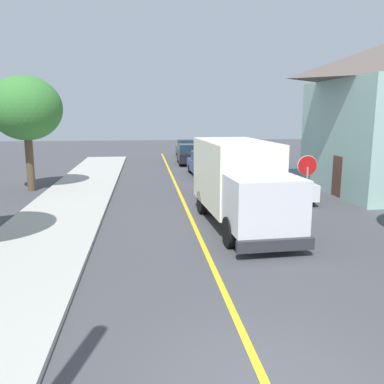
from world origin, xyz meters
TOP-DOWN VIEW (x-y plane):
  - centre_line_yellow at (0.00, 10.00)m, footprint 0.16×56.00m
  - box_truck at (1.74, 9.50)m, footprint 2.80×7.30m
  - parked_car_near at (2.57, 15.38)m, footprint 1.91×4.44m
  - parked_car_mid at (2.25, 22.26)m, footprint 1.96×4.46m
  - parked_car_far at (1.88, 28.80)m, footprint 1.92×4.45m
  - parked_car_furthest at (2.27, 34.79)m, footprint 1.84×4.42m
  - parked_van_across at (5.20, 13.97)m, footprint 1.90×4.44m
  - stop_sign at (4.48, 9.66)m, footprint 0.80×0.10m
  - street_tree_down_block at (-8.15, 17.73)m, footprint 3.84×3.84m

SIDE VIEW (x-z plane):
  - centre_line_yellow at x=0.00m, z-range 0.00..0.01m
  - parked_car_near at x=2.57m, z-range -0.04..1.63m
  - parked_car_mid at x=2.25m, z-range -0.04..1.63m
  - parked_car_far at x=1.88m, z-range -0.04..1.63m
  - parked_car_furthest at x=2.27m, z-range -0.04..1.63m
  - parked_van_across at x=5.20m, z-range -0.04..1.63m
  - box_truck at x=1.74m, z-range 0.17..3.37m
  - stop_sign at x=4.48m, z-range 0.53..3.18m
  - street_tree_down_block at x=-8.15m, z-range 1.37..7.63m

